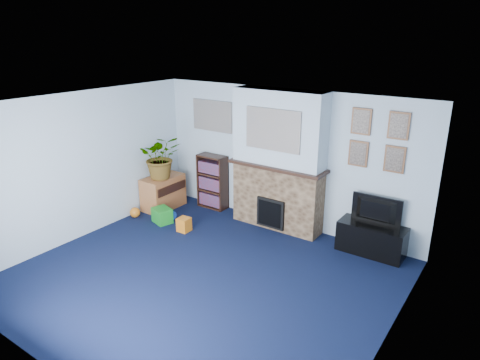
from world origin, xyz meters
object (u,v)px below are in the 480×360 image
Objects in this scene: television at (375,211)px; sideboard at (163,191)px; bookshelf at (213,183)px; tv_stand at (371,240)px.

television is 3.99m from sideboard.
bookshelf is at bearing 37.57° from sideboard.
tv_stand is at bearing 89.28° from television.
sideboard reaches higher than tv_stand.
television is at bearing 90.00° from tv_stand.
tv_stand is at bearing 7.43° from sideboard.
bookshelf is 1.28× the size of sideboard.
sideboard is at bearing -142.43° from bookshelf.
tv_stand is 3.19m from bookshelf.
bookshelf is (-3.17, 0.06, -0.20)m from television.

